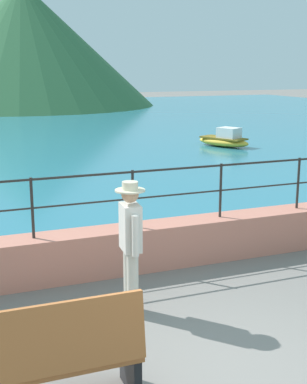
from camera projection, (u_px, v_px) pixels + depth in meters
The scene contains 7 objects.
ground_plane at pixel (235, 374), 5.57m from camera, with size 120.00×120.00×0.00m, color slate.
promenade_wall at pixel (133, 248), 8.39m from camera, with size 20.00×0.56×0.70m, color tan.
railing at pixel (133, 188), 8.17m from camera, with size 18.44×0.04×0.90m.
hill_main at pixel (24, 45), 42.44m from camera, with size 20.80×20.80×9.65m, color #33663D.
bench_main at pixel (51, 358), 4.82m from camera, with size 1.71×0.57×1.13m.
person_walking at pixel (131, 241), 6.75m from camera, with size 0.38×0.57×1.75m.
boat_2 at pixel (225, 140), 21.00m from camera, with size 1.78×2.47×0.76m.
Camera 1 is at (-2.63, -4.32, 3.13)m, focal length 49.81 mm.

